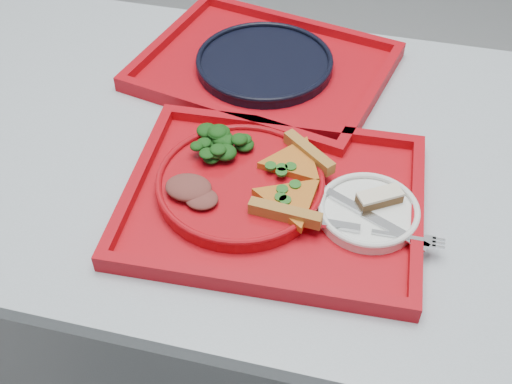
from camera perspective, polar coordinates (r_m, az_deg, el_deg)
ground at (r=1.68m, az=1.14°, el=-15.53°), size 10.00×10.00×0.00m
table at (r=1.14m, az=1.62°, el=1.07°), size 1.60×0.80×0.75m
tray_main at (r=0.99m, az=1.54°, el=-0.93°), size 0.47×0.37×0.01m
tray_far at (r=1.26m, az=0.75°, el=10.77°), size 0.51×0.44×0.01m
dinner_plate at (r=1.00m, az=-1.40°, el=0.62°), size 0.26×0.26×0.02m
side_plate at (r=0.97m, az=9.93°, el=-1.87°), size 0.15×0.15×0.01m
navy_plate at (r=1.25m, az=0.76°, el=11.29°), size 0.26×0.26×0.02m
pizza_slice_a at (r=0.95m, az=3.13°, el=-0.60°), size 0.12×0.13×0.02m
pizza_slice_b at (r=1.01m, az=3.45°, el=2.84°), size 0.16×0.16×0.02m
salad_heap at (r=1.03m, az=-3.15°, el=4.60°), size 0.09×0.08×0.04m
meat_portion at (r=0.97m, az=-6.02°, el=0.40°), size 0.07×0.06×0.02m
dessert_bar at (r=0.97m, az=10.92°, el=-0.49°), size 0.07×0.06×0.02m
knife at (r=0.95m, az=10.25°, el=-2.14°), size 0.17×0.09×0.01m
fork at (r=0.93m, az=10.13°, el=-3.41°), size 0.19×0.03×0.01m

